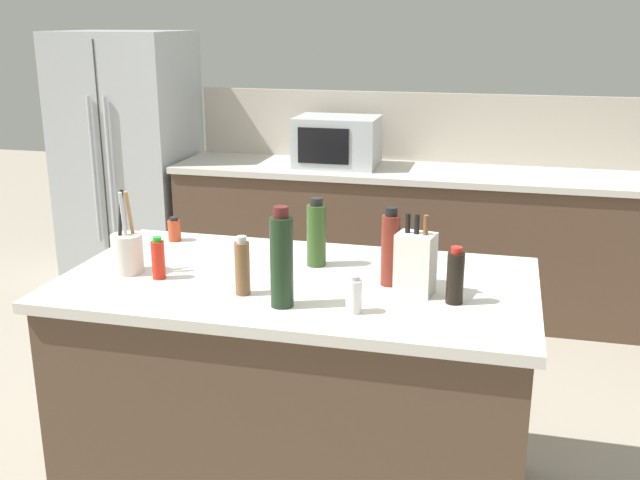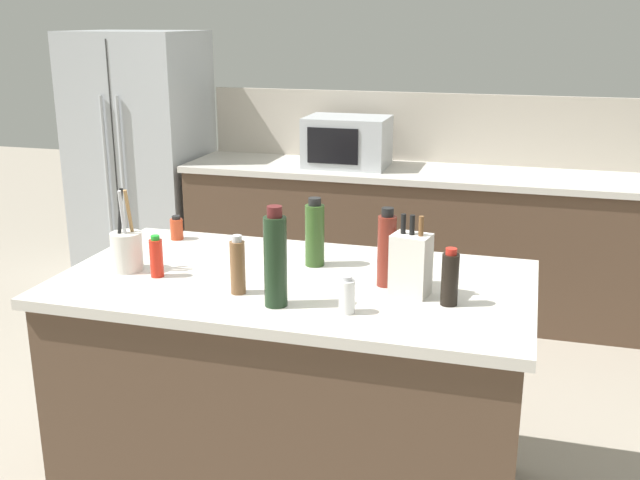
{
  "view_description": "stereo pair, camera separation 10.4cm",
  "coord_description": "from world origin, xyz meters",
  "px_view_note": "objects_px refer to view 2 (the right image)",
  "views": [
    {
      "loc": [
        0.72,
        -2.54,
        1.88
      ],
      "look_at": [
        0.0,
        0.35,
        0.99
      ],
      "focal_mm": 42.0,
      "sensor_mm": 36.0,
      "label": 1
    },
    {
      "loc": [
        0.82,
        -2.52,
        1.88
      ],
      "look_at": [
        0.0,
        0.35,
        0.99
      ],
      "focal_mm": 42.0,
      "sensor_mm": 36.0,
      "label": 2
    }
  ],
  "objects_px": {
    "vinegar_bottle": "(387,249)",
    "hot_sauce_bottle": "(156,257)",
    "soy_sauce_bottle": "(450,278)",
    "spice_jar_paprika": "(177,228)",
    "wine_bottle": "(275,260)",
    "salt_shaker": "(347,296)",
    "pepper_grinder": "(238,266)",
    "microwave": "(347,142)",
    "olive_oil_bottle": "(315,234)",
    "knife_block": "(411,264)",
    "utensil_crock": "(127,250)",
    "refrigerator": "(142,160)"
  },
  "relations": [
    {
      "from": "hot_sauce_bottle",
      "to": "salt_shaker",
      "type": "relative_size",
      "value": 1.26
    },
    {
      "from": "knife_block",
      "to": "pepper_grinder",
      "type": "distance_m",
      "value": 0.61
    },
    {
      "from": "microwave",
      "to": "wine_bottle",
      "type": "relative_size",
      "value": 1.53
    },
    {
      "from": "utensil_crock",
      "to": "wine_bottle",
      "type": "height_order",
      "value": "wine_bottle"
    },
    {
      "from": "soy_sauce_bottle",
      "to": "wine_bottle",
      "type": "height_order",
      "value": "wine_bottle"
    },
    {
      "from": "wine_bottle",
      "to": "refrigerator",
      "type": "bearing_deg",
      "value": 127.05
    },
    {
      "from": "refrigerator",
      "to": "knife_block",
      "type": "height_order",
      "value": "refrigerator"
    },
    {
      "from": "vinegar_bottle",
      "to": "salt_shaker",
      "type": "height_order",
      "value": "vinegar_bottle"
    },
    {
      "from": "refrigerator",
      "to": "wine_bottle",
      "type": "bearing_deg",
      "value": -52.95
    },
    {
      "from": "refrigerator",
      "to": "utensil_crock",
      "type": "distance_m",
      "value": 2.64
    },
    {
      "from": "hot_sauce_bottle",
      "to": "pepper_grinder",
      "type": "distance_m",
      "value": 0.37
    },
    {
      "from": "refrigerator",
      "to": "olive_oil_bottle",
      "type": "bearing_deg",
      "value": -47.37
    },
    {
      "from": "utensil_crock",
      "to": "soy_sauce_bottle",
      "type": "distance_m",
      "value": 1.24
    },
    {
      "from": "pepper_grinder",
      "to": "vinegar_bottle",
      "type": "bearing_deg",
      "value": 24.59
    },
    {
      "from": "vinegar_bottle",
      "to": "olive_oil_bottle",
      "type": "xyz_separation_m",
      "value": [
        -0.32,
        0.15,
        -0.01
      ]
    },
    {
      "from": "refrigerator",
      "to": "soy_sauce_bottle",
      "type": "distance_m",
      "value": 3.42
    },
    {
      "from": "wine_bottle",
      "to": "utensil_crock",
      "type": "bearing_deg",
      "value": 164.15
    },
    {
      "from": "wine_bottle",
      "to": "olive_oil_bottle",
      "type": "bearing_deg",
      "value": 89.43
    },
    {
      "from": "olive_oil_bottle",
      "to": "knife_block",
      "type": "bearing_deg",
      "value": -28.17
    },
    {
      "from": "pepper_grinder",
      "to": "salt_shaker",
      "type": "bearing_deg",
      "value": -9.95
    },
    {
      "from": "microwave",
      "to": "spice_jar_paprika",
      "type": "distance_m",
      "value": 1.88
    },
    {
      "from": "spice_jar_paprika",
      "to": "wine_bottle",
      "type": "bearing_deg",
      "value": -42.6
    },
    {
      "from": "vinegar_bottle",
      "to": "soy_sauce_bottle",
      "type": "relative_size",
      "value": 1.45
    },
    {
      "from": "spice_jar_paprika",
      "to": "salt_shaker",
      "type": "relative_size",
      "value": 0.83
    },
    {
      "from": "knife_block",
      "to": "olive_oil_bottle",
      "type": "height_order",
      "value": "knife_block"
    },
    {
      "from": "knife_block",
      "to": "salt_shaker",
      "type": "xyz_separation_m",
      "value": [
        -0.17,
        -0.23,
        -0.05
      ]
    },
    {
      "from": "knife_block",
      "to": "spice_jar_paprika",
      "type": "distance_m",
      "value": 1.17
    },
    {
      "from": "utensil_crock",
      "to": "wine_bottle",
      "type": "relative_size",
      "value": 0.92
    },
    {
      "from": "microwave",
      "to": "olive_oil_bottle",
      "type": "distance_m",
      "value": 2.06
    },
    {
      "from": "olive_oil_bottle",
      "to": "wine_bottle",
      "type": "relative_size",
      "value": 0.79
    },
    {
      "from": "vinegar_bottle",
      "to": "spice_jar_paprika",
      "type": "distance_m",
      "value": 1.06
    },
    {
      "from": "olive_oil_bottle",
      "to": "wine_bottle",
      "type": "distance_m",
      "value": 0.45
    },
    {
      "from": "knife_block",
      "to": "wine_bottle",
      "type": "xyz_separation_m",
      "value": [
        -0.42,
        -0.23,
        0.05
      ]
    },
    {
      "from": "knife_block",
      "to": "hot_sauce_bottle",
      "type": "bearing_deg",
      "value": -164.69
    },
    {
      "from": "salt_shaker",
      "to": "pepper_grinder",
      "type": "distance_m",
      "value": 0.42
    },
    {
      "from": "vinegar_bottle",
      "to": "hot_sauce_bottle",
      "type": "xyz_separation_m",
      "value": [
        -0.85,
        -0.14,
        -0.06
      ]
    },
    {
      "from": "vinegar_bottle",
      "to": "soy_sauce_bottle",
      "type": "xyz_separation_m",
      "value": [
        0.24,
        -0.13,
        -0.04
      ]
    },
    {
      "from": "utensil_crock",
      "to": "salt_shaker",
      "type": "xyz_separation_m",
      "value": [
        0.92,
        -0.19,
        -0.02
      ]
    },
    {
      "from": "utensil_crock",
      "to": "spice_jar_paprika",
      "type": "xyz_separation_m",
      "value": [
        -0.01,
        0.44,
        -0.03
      ]
    },
    {
      "from": "spice_jar_paprika",
      "to": "olive_oil_bottle",
      "type": "bearing_deg",
      "value": -14.47
    },
    {
      "from": "refrigerator",
      "to": "knife_block",
      "type": "distance_m",
      "value": 3.27
    },
    {
      "from": "hot_sauce_bottle",
      "to": "soy_sauce_bottle",
      "type": "bearing_deg",
      "value": 0.72
    },
    {
      "from": "hot_sauce_bottle",
      "to": "pepper_grinder",
      "type": "bearing_deg",
      "value": -12.69
    },
    {
      "from": "soy_sauce_bottle",
      "to": "spice_jar_paprika",
      "type": "bearing_deg",
      "value": 159.82
    },
    {
      "from": "microwave",
      "to": "soy_sauce_bottle",
      "type": "xyz_separation_m",
      "value": [
        0.94,
        -2.31,
        -0.07
      ]
    },
    {
      "from": "olive_oil_bottle",
      "to": "pepper_grinder",
      "type": "bearing_deg",
      "value": -114.59
    },
    {
      "from": "knife_block",
      "to": "utensil_crock",
      "type": "bearing_deg",
      "value": -167.15
    },
    {
      "from": "utensil_crock",
      "to": "spice_jar_paprika",
      "type": "distance_m",
      "value": 0.44
    },
    {
      "from": "olive_oil_bottle",
      "to": "vinegar_bottle",
      "type": "bearing_deg",
      "value": -25.84
    },
    {
      "from": "salt_shaker",
      "to": "wine_bottle",
      "type": "relative_size",
      "value": 0.37
    }
  ]
}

